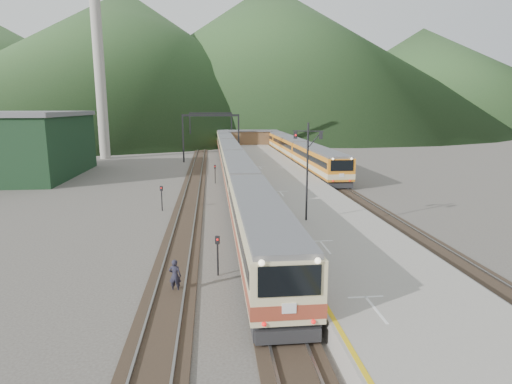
{
  "coord_description": "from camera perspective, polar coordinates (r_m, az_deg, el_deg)",
  "views": [
    {
      "loc": [
        -2.78,
        -17.67,
        9.18
      ],
      "look_at": [
        0.93,
        18.13,
        2.0
      ],
      "focal_mm": 30.0,
      "sensor_mm": 36.0,
      "label": 1
    }
  ],
  "objects": [
    {
      "name": "worker",
      "position": [
        22.24,
        -10.75,
        -10.91
      ],
      "size": [
        0.7,
        0.53,
        1.71
      ],
      "primitive_type": "imported",
      "rotation": [
        0.0,
        0.0,
        2.93
      ],
      "color": "#1F1E2C",
      "rests_on": "ground"
    },
    {
      "name": "short_signal_c",
      "position": [
        39.07,
        -12.48,
        -0.38
      ],
      "size": [
        0.26,
        0.22,
        2.27
      ],
      "color": "black",
      "rests_on": "ground"
    },
    {
      "name": "gantry_near",
      "position": [
        72.75,
        -6.04,
        8.39
      ],
      "size": [
        9.55,
        0.25,
        8.0
      ],
      "color": "black",
      "rests_on": "ground"
    },
    {
      "name": "short_signal_a",
      "position": [
        23.73,
        -5.14,
        -7.74
      ],
      "size": [
        0.26,
        0.23,
        2.27
      ],
      "color": "black",
      "rests_on": "ground"
    },
    {
      "name": "hill_b",
      "position": [
        251.43,
        1.68,
        17.74
      ],
      "size": [
        220.0,
        220.0,
        75.0
      ],
      "primitive_type": "cone",
      "color": "#23431F",
      "rests_on": "ground"
    },
    {
      "name": "smokestack",
      "position": [
        82.16,
        -20.12,
        14.68
      ],
      "size": [
        1.8,
        1.8,
        30.0
      ],
      "primitive_type": "cylinder",
      "color": "#9E998E",
      "rests_on": "ground"
    },
    {
      "name": "warehouse",
      "position": [
        64.96,
        -28.9,
        5.59
      ],
      "size": [
        14.5,
        20.5,
        8.6
      ],
      "color": "black",
      "rests_on": "ground"
    },
    {
      "name": "hill_c",
      "position": [
        254.56,
        21.05,
        14.11
      ],
      "size": [
        160.0,
        160.0,
        50.0
      ],
      "primitive_type": "cone",
      "color": "#23431F",
      "rests_on": "ground"
    },
    {
      "name": "main_train",
      "position": [
        65.34,
        -3.47,
        4.96
      ],
      "size": [
        2.92,
        100.33,
        3.57
      ],
      "color": "beige",
      "rests_on": "track_main"
    },
    {
      "name": "platform",
      "position": [
        56.96,
        2.61,
        2.5
      ],
      "size": [
        8.0,
        100.0,
        1.0
      ],
      "primitive_type": "cube",
      "color": "gray",
      "rests_on": "ground"
    },
    {
      "name": "gantry_far",
      "position": [
        97.73,
        -6.04,
        9.11
      ],
      "size": [
        9.55,
        0.25,
        8.0
      ],
      "color": "black",
      "rests_on": "ground"
    },
    {
      "name": "hill_a",
      "position": [
        212.0,
        -16.71,
        16.46
      ],
      "size": [
        180.0,
        180.0,
        60.0
      ],
      "primitive_type": "cone",
      "color": "#23431F",
      "rests_on": "ground"
    },
    {
      "name": "station_shed",
      "position": [
        96.26,
        -0.93,
        7.34
      ],
      "size": [
        9.4,
        4.4,
        3.1
      ],
      "color": "brown",
      "rests_on": "platform"
    },
    {
      "name": "signal_mast",
      "position": [
        30.91,
        6.88,
        4.04
      ],
      "size": [
        2.11,
        0.83,
        7.1
      ],
      "color": "black",
      "rests_on": "platform"
    },
    {
      "name": "track_far",
      "position": [
        58.42,
        -8.04,
        2.2
      ],
      "size": [
        2.6,
        200.0,
        0.23
      ],
      "color": "black",
      "rests_on": "ground"
    },
    {
      "name": "track_main",
      "position": [
        58.45,
        -3.13,
        2.29
      ],
      "size": [
        2.6,
        200.0,
        0.23
      ],
      "color": "black",
      "rests_on": "ground"
    },
    {
      "name": "track_second",
      "position": [
        60.1,
        7.9,
        2.45
      ],
      "size": [
        2.6,
        200.0,
        0.23
      ],
      "color": "black",
      "rests_on": "ground"
    },
    {
      "name": "ground",
      "position": [
        20.1,
        2.8,
        -15.9
      ],
      "size": [
        400.0,
        400.0,
        0.0
      ],
      "primitive_type": "plane",
      "color": "#47423D",
      "rests_on": "ground"
    },
    {
      "name": "short_signal_b",
      "position": [
        52.24,
        -5.48,
        2.73
      ],
      "size": [
        0.23,
        0.17,
        2.27
      ],
      "color": "black",
      "rests_on": "ground"
    },
    {
      "name": "second_train",
      "position": [
        79.25,
        4.5,
        6.15
      ],
      "size": [
        3.13,
        64.14,
        3.82
      ],
      "color": "orange",
      "rests_on": "track_second"
    }
  ]
}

